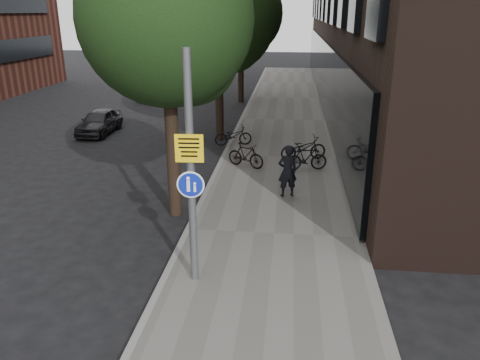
# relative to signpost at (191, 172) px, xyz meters

# --- Properties ---
(ground) EXTENTS (120.00, 120.00, 0.00)m
(ground) POSITION_rel_signpost_xyz_m (1.34, -1.00, -2.52)
(ground) COLOR black
(ground) RESTS_ON ground
(sidewalk) EXTENTS (4.50, 60.00, 0.12)m
(sidewalk) POSITION_rel_signpost_xyz_m (1.59, 9.00, -2.46)
(sidewalk) COLOR #5E5B57
(sidewalk) RESTS_ON ground
(curb_edge) EXTENTS (0.15, 60.00, 0.13)m
(curb_edge) POSITION_rel_signpost_xyz_m (-0.66, 9.00, -2.45)
(curb_edge) COLOR slate
(curb_edge) RESTS_ON ground
(street_tree_near) EXTENTS (4.40, 4.40, 7.50)m
(street_tree_near) POSITION_rel_signpost_xyz_m (-1.19, 3.64, 2.59)
(street_tree_near) COLOR black
(street_tree_near) RESTS_ON ground
(street_tree_mid) EXTENTS (5.00, 5.00, 7.80)m
(street_tree_mid) POSITION_rel_signpost_xyz_m (-1.19, 12.14, 2.59)
(street_tree_mid) COLOR black
(street_tree_mid) RESTS_ON ground
(street_tree_far) EXTENTS (5.00, 5.00, 7.80)m
(street_tree_far) POSITION_rel_signpost_xyz_m (-1.19, 21.14, 2.59)
(street_tree_far) COLOR black
(street_tree_far) RESTS_ON ground
(signpost) EXTENTS (0.55, 0.16, 4.75)m
(signpost) POSITION_rel_signpost_xyz_m (0.00, 0.00, 0.00)
(signpost) COLOR #595B5E
(signpost) RESTS_ON sidewalk
(pedestrian) EXTENTS (0.67, 0.53, 1.62)m
(pedestrian) POSITION_rel_signpost_xyz_m (1.88, 4.93, -1.59)
(pedestrian) COLOR black
(pedestrian) RESTS_ON sidewalk
(parked_bike_facade_near) EXTENTS (1.86, 1.12, 0.93)m
(parked_bike_facade_near) POSITION_rel_signpost_xyz_m (2.43, 8.71, -1.94)
(parked_bike_facade_near) COLOR black
(parked_bike_facade_near) RESTS_ON sidewalk
(parked_bike_facade_far) EXTENTS (1.55, 0.73, 0.90)m
(parked_bike_facade_far) POSITION_rel_signpost_xyz_m (2.51, 7.48, -1.95)
(parked_bike_facade_far) COLOR black
(parked_bike_facade_far) RESTS_ON sidewalk
(parked_bike_curb_near) EXTENTS (1.65, 0.97, 0.82)m
(parked_bike_curb_near) POSITION_rel_signpost_xyz_m (-0.46, 10.45, -1.99)
(parked_bike_curb_near) COLOR black
(parked_bike_curb_near) RESTS_ON sidewalk
(parked_bike_curb_far) EXTENTS (1.50, 1.03, 0.88)m
(parked_bike_curb_far) POSITION_rel_signpost_xyz_m (0.35, 7.60, -1.96)
(parked_bike_curb_far) COLOR black
(parked_bike_curb_far) RESTS_ON sidewalk
(parked_car_near) EXTENTS (1.36, 3.33, 1.13)m
(parked_car_near) POSITION_rel_signpost_xyz_m (-7.03, 12.26, -1.95)
(parked_car_near) COLOR black
(parked_car_near) RESTS_ON ground
(parked_car_mid) EXTENTS (1.68, 4.02, 1.29)m
(parked_car_mid) POSITION_rel_signpost_xyz_m (-6.96, 21.77, -1.87)
(parked_car_mid) COLOR #5C221A
(parked_car_mid) RESTS_ON ground
(parked_car_far) EXTENTS (2.06, 4.57, 1.30)m
(parked_car_far) POSITION_rel_signpost_xyz_m (-6.55, 27.25, -1.87)
(parked_car_far) COLOR #1B2431
(parked_car_far) RESTS_ON ground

